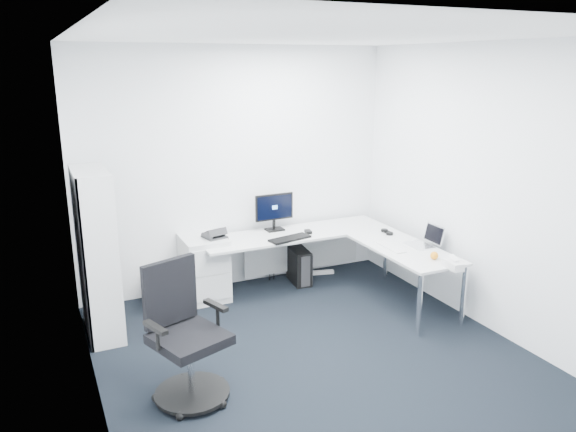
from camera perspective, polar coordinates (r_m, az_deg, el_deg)
name	(u,v)px	position (r m, az deg, el deg)	size (l,w,h in m)	color
ground	(323,365)	(4.99, 3.61, -14.88)	(4.20, 4.20, 0.00)	black
ceiling	(329,35)	(4.32, 4.24, 17.82)	(4.20, 4.20, 0.00)	white
wall_back	(237,169)	(6.34, -5.23, 4.75)	(3.60, 0.02, 2.70)	white
wall_front	(541,320)	(2.91, 24.32, -9.59)	(3.60, 0.02, 2.70)	white
wall_left	(88,243)	(3.96, -19.63, -2.60)	(0.02, 4.20, 2.70)	white
wall_right	(497,192)	(5.54, 20.50, 2.27)	(0.02, 4.20, 2.70)	white
l_desk	(308,268)	(6.21, 2.01, -5.29)	(2.21, 1.24, 0.65)	silver
drawer_pedestal	(204,267)	(6.22, -8.55, -5.16)	(0.45, 0.56, 0.70)	silver
bookshelf	(97,253)	(5.52, -18.83, -3.61)	(0.31, 0.79, 1.59)	silver
task_chair	(189,335)	(4.36, -9.98, -11.84)	(0.60, 0.60, 1.07)	black
black_pc_tower	(299,266)	(6.62, 1.12, -5.06)	(0.18, 0.42, 0.41)	black
beige_pc_tower	(157,290)	(6.14, -13.18, -7.35)	(0.17, 0.38, 0.36)	#BCB19F
power_strip	(319,272)	(6.92, 3.20, -5.75)	(0.36, 0.06, 0.04)	silver
monitor	(274,212)	(6.39, -1.38, 0.44)	(0.46, 0.15, 0.44)	black
black_keyboard	(290,239)	(6.11, 0.19, -2.31)	(0.47, 0.17, 0.02)	black
mouse	(308,232)	(6.34, 2.06, -1.61)	(0.06, 0.10, 0.03)	black
desk_phone	(214,235)	(6.06, -7.48, -1.93)	(0.22, 0.22, 0.15)	#29292B
laptop	(420,236)	(6.03, 13.26, -2.02)	(0.31, 0.30, 0.22)	silver
white_keyboard	(391,247)	(5.95, 10.39, -3.11)	(0.12, 0.41, 0.01)	silver
headphones	(387,231)	(6.43, 10.03, -1.52)	(0.12, 0.19, 0.05)	black
orange_fruit	(434,256)	(5.68, 14.64, -3.91)	(0.08, 0.08, 0.08)	orange
tissue_box	(453,265)	(5.48, 16.43, -4.79)	(0.11, 0.21, 0.07)	silver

